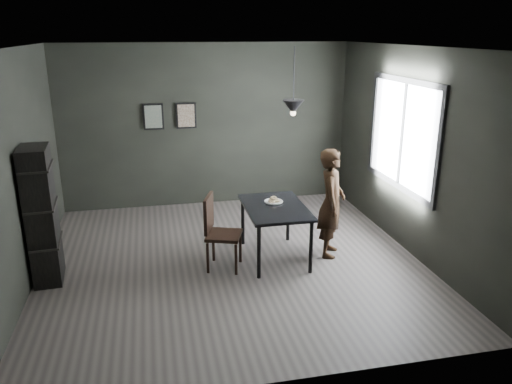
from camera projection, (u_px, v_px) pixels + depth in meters
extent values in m
plane|color=#3C3734|center=(232.00, 261.00, 6.77)|extent=(5.00, 5.00, 0.00)
cube|color=black|center=(207.00, 126.00, 8.66)|extent=(5.00, 0.10, 2.80)
cube|color=silver|center=(228.00, 47.00, 5.90)|extent=(5.00, 5.00, 0.02)
cube|color=white|center=(403.00, 135.00, 6.96)|extent=(0.02, 1.80, 1.40)
cube|color=black|center=(402.00, 135.00, 6.96)|extent=(0.04, 1.96, 1.56)
cube|color=black|center=(275.00, 208.00, 6.67)|extent=(0.80, 1.20, 0.04)
cylinder|color=black|center=(259.00, 252.00, 6.21)|extent=(0.05, 0.05, 0.71)
cylinder|color=black|center=(311.00, 247.00, 6.35)|extent=(0.05, 0.05, 0.71)
cylinder|color=black|center=(243.00, 221.00, 7.22)|extent=(0.05, 0.05, 0.71)
cylinder|color=black|center=(288.00, 218.00, 7.35)|extent=(0.05, 0.05, 0.71)
cylinder|color=white|center=(274.00, 202.00, 6.80)|extent=(0.23, 0.23, 0.01)
torus|color=beige|center=(276.00, 201.00, 6.79)|extent=(0.10, 0.10, 0.04)
torus|color=beige|center=(272.00, 200.00, 6.83)|extent=(0.10, 0.10, 0.04)
torus|color=beige|center=(272.00, 201.00, 6.76)|extent=(0.10, 0.10, 0.04)
torus|color=beige|center=(274.00, 198.00, 6.78)|extent=(0.10, 0.10, 0.05)
imported|color=black|center=(331.00, 203.00, 6.77)|extent=(0.55, 0.65, 1.51)
cube|color=black|center=(224.00, 235.00, 6.46)|extent=(0.54, 0.54, 0.04)
cube|color=black|center=(209.00, 213.00, 6.39)|extent=(0.18, 0.42, 0.47)
cylinder|color=black|center=(208.00, 258.00, 6.38)|extent=(0.04, 0.04, 0.42)
cylinder|color=black|center=(236.00, 260.00, 6.34)|extent=(0.04, 0.04, 0.42)
cylinder|color=black|center=(213.00, 246.00, 6.73)|extent=(0.04, 0.04, 0.42)
cylinder|color=black|center=(240.00, 248.00, 6.69)|extent=(0.04, 0.04, 0.42)
cube|color=black|center=(42.00, 216.00, 6.03)|extent=(0.36, 0.59, 1.70)
cylinder|color=black|center=(294.00, 77.00, 6.28)|extent=(0.01, 0.01, 0.75)
cone|color=black|center=(293.00, 107.00, 6.40)|extent=(0.28, 0.28, 0.18)
sphere|color=#FFE0B2|center=(293.00, 113.00, 6.42)|extent=(0.07, 0.07, 0.07)
cube|color=black|center=(153.00, 117.00, 8.39)|extent=(0.34, 0.03, 0.44)
cube|color=#405A50|center=(153.00, 117.00, 8.37)|extent=(0.28, 0.01, 0.38)
cube|color=black|center=(186.00, 116.00, 8.50)|extent=(0.34, 0.03, 0.44)
cube|color=brown|center=(186.00, 116.00, 8.48)|extent=(0.28, 0.01, 0.38)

